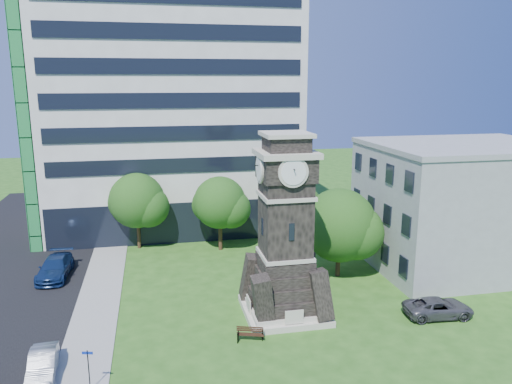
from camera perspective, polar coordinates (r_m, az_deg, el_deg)
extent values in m
plane|color=#285718|center=(32.48, -1.15, -15.66)|extent=(160.00, 160.00, 0.00)
cube|color=gray|center=(36.76, -17.77, -12.71)|extent=(3.00, 70.00, 0.06)
cube|color=beige|center=(34.72, 3.23, -13.34)|extent=(5.40, 5.40, 0.40)
cube|color=beige|center=(34.57, 3.24, -12.82)|extent=(4.80, 4.80, 0.30)
cube|color=black|center=(32.27, 3.38, -2.10)|extent=(3.00, 3.00, 6.40)
cube|color=beige|center=(33.17, 3.31, -7.11)|extent=(3.25, 3.25, 0.25)
cube|color=beige|center=(32.03, 3.41, -0.37)|extent=(3.25, 3.25, 0.25)
cube|color=black|center=(31.14, 4.09, -4.57)|extent=(0.35, 0.08, 1.10)
cube|color=black|center=(31.68, 3.45, 2.81)|extent=(3.30, 3.30, 1.60)
cube|color=beige|center=(31.54, 3.47, 4.42)|extent=(3.70, 3.70, 0.35)
cylinder|color=white|center=(30.00, 4.33, 2.24)|extent=(1.56, 0.06, 1.56)
cylinder|color=white|center=(31.27, 0.31, 2.70)|extent=(0.06, 1.56, 1.56)
cube|color=black|center=(31.46, 3.48, 5.50)|extent=(2.60, 2.60, 0.90)
cube|color=beige|center=(31.39, 3.50, 6.59)|extent=(3.00, 3.00, 0.25)
cube|color=white|center=(54.18, -9.59, 11.00)|extent=(25.00, 15.00, 28.00)
cube|color=black|center=(48.84, -8.72, -3.42)|extent=(24.50, 0.80, 4.00)
cube|color=#9DA0A2|center=(45.26, 22.52, -1.62)|extent=(15.00, 12.00, 10.00)
cube|color=#9DA0A2|center=(44.35, 23.08, 4.91)|extent=(15.20, 12.20, 0.40)
imported|color=#93969A|center=(30.27, -23.20, -17.65)|extent=(1.68, 3.99, 1.28)
imported|color=#12264F|center=(43.35, -21.97, -8.00)|extent=(2.51, 5.56, 1.58)
imported|color=#47464B|center=(36.11, 20.12, -12.31)|extent=(4.73, 2.46, 1.27)
cube|color=black|center=(31.25, -2.07, -16.23)|extent=(0.05, 0.40, 0.63)
cube|color=black|center=(31.50, 0.78, -15.97)|extent=(0.05, 0.40, 0.63)
cube|color=#312011|center=(31.32, -0.64, -15.96)|extent=(1.62, 0.43, 0.04)
cube|color=#312011|center=(31.38, -0.72, -15.39)|extent=(1.62, 0.04, 0.36)
cylinder|color=black|center=(27.89, -18.56, -18.83)|extent=(0.05, 0.05, 2.29)
cube|color=#0E259C|center=(27.39, -18.71, -17.03)|extent=(0.55, 0.04, 0.14)
cylinder|color=#332114|center=(48.04, -13.25, -4.73)|extent=(0.33, 0.33, 2.66)
sphere|color=#35611C|center=(47.19, -13.45, -0.96)|extent=(5.10, 5.10, 5.10)
sphere|color=#35611C|center=(46.79, -12.19, -1.66)|extent=(3.82, 3.82, 3.82)
sphere|color=#35611C|center=(47.92, -14.48, -1.17)|extent=(3.57, 3.57, 3.57)
cylinder|color=#332114|center=(46.43, -4.10, -5.05)|extent=(0.37, 0.37, 2.62)
sphere|color=#236A1F|center=(45.56, -4.16, -1.21)|extent=(4.80, 4.80, 4.80)
sphere|color=#236A1F|center=(45.35, -2.86, -1.92)|extent=(3.60, 3.60, 3.60)
sphere|color=#236A1F|center=(46.11, -5.29, -1.44)|extent=(3.36, 3.36, 3.36)
cylinder|color=#332114|center=(48.94, 3.72, -4.28)|extent=(0.36, 0.36, 2.34)
sphere|color=#2D661E|center=(48.18, 3.77, -1.03)|extent=(5.42, 5.42, 5.42)
sphere|color=#2D661E|center=(48.09, 5.18, -1.64)|extent=(4.06, 4.06, 4.06)
sphere|color=#2D661E|center=(48.64, 2.48, -1.20)|extent=(3.79, 3.79, 3.79)
cylinder|color=#332114|center=(40.89, 9.35, -7.81)|extent=(0.36, 0.36, 2.46)
sphere|color=#1D5419|center=(39.94, 9.51, -3.76)|extent=(5.84, 5.84, 5.84)
sphere|color=#1D5419|center=(39.99, 11.35, -4.53)|extent=(4.38, 4.38, 4.38)
sphere|color=#1D5419|center=(40.33, 7.76, -3.95)|extent=(4.09, 4.09, 4.09)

